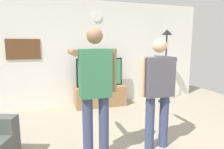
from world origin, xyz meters
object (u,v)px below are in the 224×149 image
at_px(television, 100,72).
at_px(framed_picture, 23,49).
at_px(floor_lamp, 166,51).
at_px(person_standing_nearer_couch, 158,87).
at_px(wall_clock, 97,16).
at_px(person_standing_nearer_lamp, 95,88).
at_px(tv_stand, 100,96).

bearing_deg(television, framed_picture, 172.11).
distance_m(television, floor_lamp, 1.88).
relative_size(framed_picture, person_standing_nearer_couch, 0.45).
bearing_deg(framed_picture, floor_lamp, -8.02).
xyz_separation_m(wall_clock, person_standing_nearer_couch, (0.32, -2.55, -1.33)).
bearing_deg(person_standing_nearer_couch, person_standing_nearer_lamp, -177.09).
bearing_deg(wall_clock, television, -90.00).
bearing_deg(floor_lamp, tv_stand, 173.31).
distance_m(television, wall_clock, 1.44).
bearing_deg(person_standing_nearer_lamp, tv_stand, 73.97).
xyz_separation_m(wall_clock, framed_picture, (-1.79, 0.00, -0.82)).
distance_m(floor_lamp, person_standing_nearer_couch, 2.56).
xyz_separation_m(television, wall_clock, (0.00, 0.24, 1.42)).
height_order(television, person_standing_nearer_lamp, person_standing_nearer_lamp).
bearing_deg(wall_clock, framed_picture, 179.84).
relative_size(tv_stand, television, 1.09).
height_order(framed_picture, person_standing_nearer_lamp, person_standing_nearer_lamp).
height_order(tv_stand, person_standing_nearer_couch, person_standing_nearer_couch).
distance_m(tv_stand, person_standing_nearer_couch, 2.39).
xyz_separation_m(tv_stand, television, (0.00, 0.05, 0.62)).
xyz_separation_m(tv_stand, floor_lamp, (1.78, -0.21, 1.15)).
height_order(television, floor_lamp, floor_lamp).
height_order(tv_stand, television, television).
distance_m(wall_clock, person_standing_nearer_couch, 2.90).
distance_m(framed_picture, person_standing_nearer_couch, 3.36).
distance_m(tv_stand, person_standing_nearer_lamp, 2.53).
xyz_separation_m(floor_lamp, person_standing_nearer_lamp, (-2.44, -2.10, -0.37)).
relative_size(tv_stand, framed_picture, 1.70).
xyz_separation_m(tv_stand, framed_picture, (-1.79, 0.30, 1.22)).
relative_size(television, person_standing_nearer_couch, 0.70).
bearing_deg(wall_clock, tv_stand, -90.00).
distance_m(floor_lamp, person_standing_nearer_lamp, 3.25).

